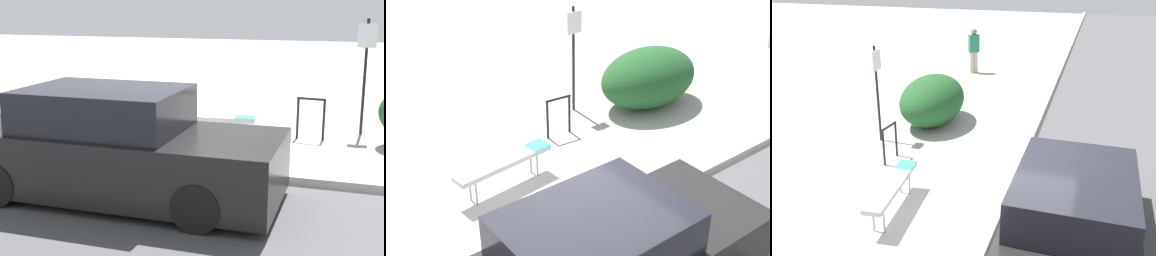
# 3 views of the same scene
# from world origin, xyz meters

# --- Properties ---
(ground_plane) EXTENTS (60.00, 60.00, 0.00)m
(ground_plane) POSITION_xyz_m (0.00, 0.00, 0.00)
(ground_plane) COLOR #ADAAA3
(curb) EXTENTS (60.00, 0.20, 0.13)m
(curb) POSITION_xyz_m (0.00, 0.00, 0.07)
(curb) COLOR #B7B7B2
(curb) RESTS_ON ground_plane
(bench) EXTENTS (1.82, 0.49, 0.56)m
(bench) POSITION_xyz_m (0.05, 1.77, 0.50)
(bench) COLOR #99999E
(bench) RESTS_ON ground_plane
(bike_rack) EXTENTS (0.55, 0.10, 0.83)m
(bike_rack) POSITION_xyz_m (1.85, 2.71, 0.50)
(bike_rack) COLOR black
(bike_rack) RESTS_ON ground_plane
(sign_post) EXTENTS (0.36, 0.08, 2.30)m
(sign_post) POSITION_xyz_m (2.78, 3.44, 1.38)
(sign_post) COLOR black
(sign_post) RESTS_ON ground_plane
(shrub_hedge) EXTENTS (2.39, 1.57, 1.30)m
(shrub_hedge) POSITION_xyz_m (4.26, 2.66, 0.65)
(shrub_hedge) COLOR #1E4C23
(shrub_hedge) RESTS_ON ground_plane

